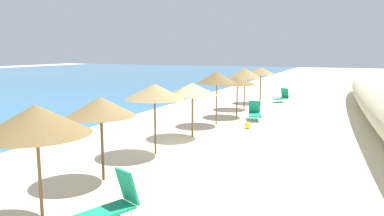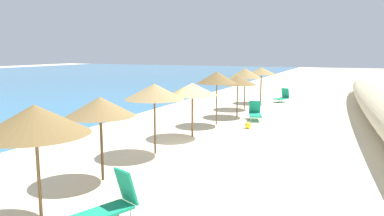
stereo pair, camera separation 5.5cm
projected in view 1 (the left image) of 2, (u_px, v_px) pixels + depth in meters
ground_plane at (203, 142)px, 15.92m from camera, size 160.00×160.00×0.00m
beach_umbrella_1 at (36, 120)px, 8.07m from camera, size 2.43×2.43×2.77m
beach_umbrella_2 at (101, 107)px, 10.91m from camera, size 2.10×2.10×2.59m
beach_umbrella_3 at (155, 92)px, 13.80m from camera, size 2.28×2.28×2.72m
beach_umbrella_4 at (192, 89)px, 16.65m from camera, size 2.27×2.27×2.49m
beach_umbrella_5 at (217, 78)px, 19.38m from camera, size 2.16×2.16×2.87m
beach_umbrella_6 at (237, 80)px, 21.93m from camera, size 2.29×2.29×2.47m
beach_umbrella_7 at (245, 73)px, 24.83m from camera, size 2.26×2.26×2.79m
beach_umbrella_8 at (261, 71)px, 27.83m from camera, size 2.29×2.29×2.72m
lounge_chair_0 at (255, 112)px, 21.13m from camera, size 1.55×1.06×1.06m
lounge_chair_1 at (111, 204)px, 8.28m from camera, size 1.67×1.12×1.22m
lounge_chair_2 at (282, 97)px, 28.51m from camera, size 1.45×1.14×1.08m
beach_ball at (248, 125)px, 18.73m from camera, size 0.34×0.34×0.34m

